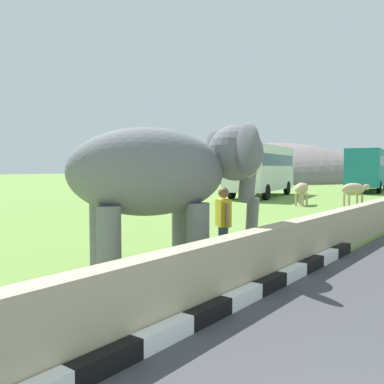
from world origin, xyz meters
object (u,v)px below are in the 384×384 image
object	(u,v)px
person_handler	(223,221)
cow_mid	(354,190)
cow_near	(302,189)
bus_white	(261,167)
elephant	(166,174)
bus_teal	(368,167)

from	to	relation	value
person_handler	cow_mid	size ratio (longest dim) A/B	0.90
cow_near	cow_mid	distance (m)	2.71
cow_near	bus_white	bearing A→B (deg)	47.03
elephant	cow_mid	xyz separation A→B (m)	(16.90, 1.41, -1.07)
person_handler	bus_teal	xyz separation A→B (m)	(30.52, 5.17, 1.16)
bus_teal	cow_mid	xyz separation A→B (m)	(-14.91, -3.26, -1.21)
person_handler	cow_near	distance (m)	14.95
bus_white	cow_near	xyz separation A→B (m)	(-4.57, -4.91, -1.21)
person_handler	bus_white	bearing A→B (deg)	25.96
elephant	bus_white	bearing A→B (deg)	23.34
bus_teal	cow_mid	distance (m)	15.31
bus_white	bus_teal	bearing A→B (deg)	-19.13
person_handler	bus_teal	distance (m)	30.97
elephant	bus_teal	world-z (taller)	bus_teal
elephant	bus_teal	xyz separation A→B (m)	(31.81, 4.68, 0.14)
person_handler	bus_teal	size ratio (longest dim) A/B	0.16
cow_near	cow_mid	size ratio (longest dim) A/B	1.04
cow_near	cow_mid	bearing A→B (deg)	-61.67
elephant	bus_teal	distance (m)	32.15
elephant	cow_mid	size ratio (longest dim) A/B	2.14
elephant	bus_white	xyz separation A→B (m)	(20.18, 8.71, 0.14)
bus_teal	cow_near	bearing A→B (deg)	-176.91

